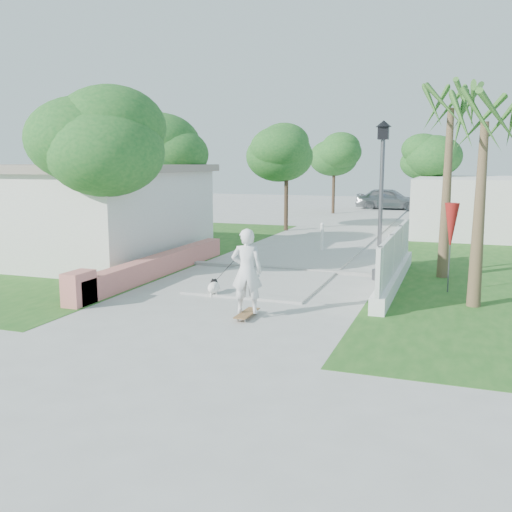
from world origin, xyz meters
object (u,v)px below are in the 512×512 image
at_px(patio_umbrella, 451,227).
at_px(skateboarder, 230,271).
at_px(dog, 214,287).
at_px(parked_car, 389,199).
at_px(bollard, 322,236).
at_px(street_lamp, 381,194).

relative_size(patio_umbrella, skateboarder, 0.99).
distance_m(patio_umbrella, dog, 6.18).
height_order(dog, parked_car, parked_car).
relative_size(bollard, skateboarder, 0.47).
bearing_deg(parked_car, skateboarder, -178.10).
relative_size(dog, parked_car, 0.13).
distance_m(skateboarder, parked_car, 28.73).
xyz_separation_m(street_lamp, dog, (-3.62, -3.35, -2.20)).
bearing_deg(street_lamp, bollard, 120.96).
height_order(street_lamp, parked_car, street_lamp).
bearing_deg(patio_umbrella, dog, -156.98).
distance_m(bollard, patio_umbrella, 7.25).
bearing_deg(dog, street_lamp, 20.83).
bearing_deg(street_lamp, skateboarder, -123.61).
distance_m(street_lamp, skateboarder, 5.34).
height_order(patio_umbrella, parked_car, patio_umbrella).
xyz_separation_m(street_lamp, bollard, (-2.70, 4.50, -1.84)).
height_order(skateboarder, parked_car, skateboarder).
distance_m(bollard, dog, 7.91).
height_order(bollard, dog, bollard).
height_order(patio_umbrella, skateboarder, patio_umbrella).
relative_size(patio_umbrella, parked_car, 0.51).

